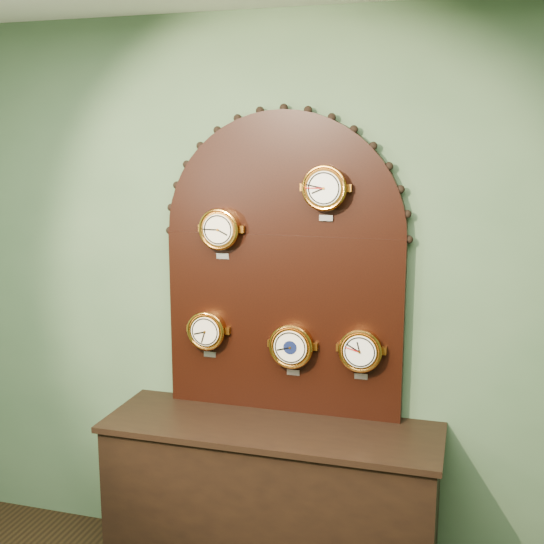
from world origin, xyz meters
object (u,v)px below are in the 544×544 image
(arabic_clock, at_px, (325,188))
(roman_clock, at_px, (220,229))
(display_board, at_px, (283,256))
(shop_counter, at_px, (271,507))
(tide_clock, at_px, (361,350))
(hygrometer, at_px, (207,330))
(barometer, at_px, (292,346))

(arabic_clock, bearing_deg, roman_clock, 179.98)
(display_board, bearing_deg, shop_counter, -90.00)
(roman_clock, bearing_deg, tide_clock, -0.01)
(hygrometer, height_order, tide_clock, hygrometer)
(roman_clock, height_order, hygrometer, roman_clock)
(roman_clock, xyz_separation_m, tide_clock, (0.71, -0.00, -0.56))
(shop_counter, xyz_separation_m, tide_clock, (0.40, 0.15, 0.80))
(display_board, distance_m, roman_clock, 0.34)
(tide_clock, bearing_deg, shop_counter, -159.16)
(shop_counter, relative_size, barometer, 5.82)
(shop_counter, xyz_separation_m, arabic_clock, (0.22, 0.15, 1.57))
(hygrometer, xyz_separation_m, tide_clock, (0.79, -0.00, -0.04))
(arabic_clock, xyz_separation_m, barometer, (-0.16, -0.00, -0.78))
(roman_clock, relative_size, hygrometer, 1.02)
(arabic_clock, relative_size, tide_clock, 1.01)
(shop_counter, bearing_deg, barometer, 67.81)
(arabic_clock, distance_m, hygrometer, 0.95)
(shop_counter, xyz_separation_m, barometer, (0.06, 0.15, 0.79))
(display_board, bearing_deg, arabic_clock, -16.85)
(roman_clock, distance_m, hygrometer, 0.53)
(display_board, xyz_separation_m, hygrometer, (-0.38, -0.07, -0.39))
(shop_counter, xyz_separation_m, roman_clock, (-0.31, 0.15, 1.36))
(display_board, height_order, roman_clock, display_board)
(display_board, distance_m, arabic_clock, 0.41)
(roman_clock, height_order, arabic_clock, arabic_clock)
(hygrometer, relative_size, tide_clock, 0.96)
(arabic_clock, bearing_deg, display_board, 163.15)
(barometer, bearing_deg, tide_clock, 0.08)
(display_board, distance_m, hygrometer, 0.55)
(shop_counter, bearing_deg, hygrometer, 158.11)
(shop_counter, bearing_deg, arabic_clock, 35.08)
(barometer, bearing_deg, shop_counter, -112.19)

